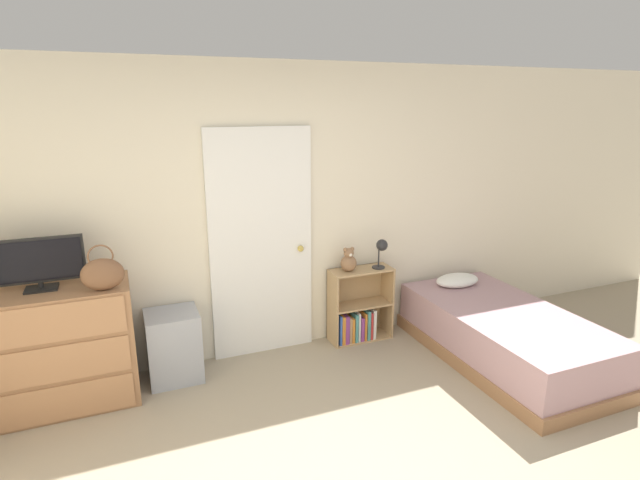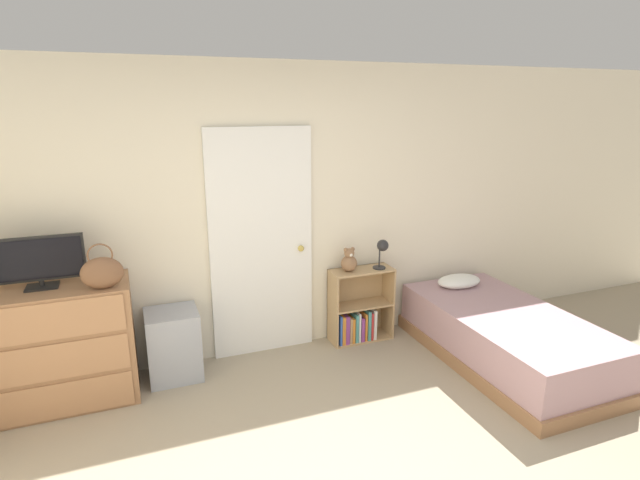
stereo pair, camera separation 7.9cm
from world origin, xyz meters
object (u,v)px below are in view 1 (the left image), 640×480
at_px(bookshelf, 357,314).
at_px(desk_lamp, 381,248).
at_px(storage_bin, 174,346).
at_px(tv, 38,263).
at_px(bed, 503,334).
at_px(handbag, 102,274).
at_px(dresser, 59,348).
at_px(teddy_bear, 349,261).

relative_size(bookshelf, desk_lamp, 2.53).
height_order(storage_bin, desk_lamp, desk_lamp).
bearing_deg(tv, bookshelf, 2.53).
distance_m(bookshelf, bed, 1.32).
relative_size(storage_bin, bookshelf, 0.82).
bearing_deg(handbag, desk_lamp, 6.14).
height_order(dresser, teddy_bear, teddy_bear).
height_order(dresser, handbag, handbag).
bearing_deg(teddy_bear, bookshelf, 0.41).
distance_m(teddy_bear, bed, 1.51).
distance_m(bookshelf, teddy_bear, 0.55).
distance_m(teddy_bear, desk_lamp, 0.33).
height_order(desk_lamp, bed, desk_lamp).
bearing_deg(storage_bin, tv, -176.94).
distance_m(dresser, bookshelf, 2.53).
bearing_deg(storage_bin, bookshelf, 2.26).
height_order(tv, teddy_bear, tv).
xyz_separation_m(tv, teddy_bear, (2.47, 0.11, -0.32)).
relative_size(dresser, bookshelf, 1.49).
xyz_separation_m(handbag, storage_bin, (0.45, 0.23, -0.76)).
distance_m(handbag, desk_lamp, 2.39).
bearing_deg(handbag, bed, -9.52).
relative_size(storage_bin, bed, 0.30).
xyz_separation_m(tv, handbag, (0.41, -0.18, -0.08)).
xyz_separation_m(dresser, desk_lamp, (2.73, 0.10, 0.44)).
distance_m(storage_bin, teddy_bear, 1.68).
bearing_deg(teddy_bear, tv, -177.38).
bearing_deg(tv, handbag, -23.60).
bearing_deg(dresser, teddy_bear, 3.21).
bearing_deg(dresser, desk_lamp, 2.03).
height_order(storage_bin, bed, storage_bin).
xyz_separation_m(tv, bookshelf, (2.57, 0.11, -0.86)).
xyz_separation_m(storage_bin, teddy_bear, (1.60, 0.07, 0.51)).
distance_m(storage_bin, desk_lamp, 2.02).
distance_m(desk_lamp, bed, 1.31).
distance_m(dresser, bed, 3.62).
bearing_deg(teddy_bear, desk_lamp, -6.88).
bearing_deg(bed, tv, 168.76).
bearing_deg(handbag, bookshelf, 7.77).
height_order(tv, bookshelf, tv).
relative_size(tv, desk_lamp, 2.19).
height_order(dresser, bed, dresser).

